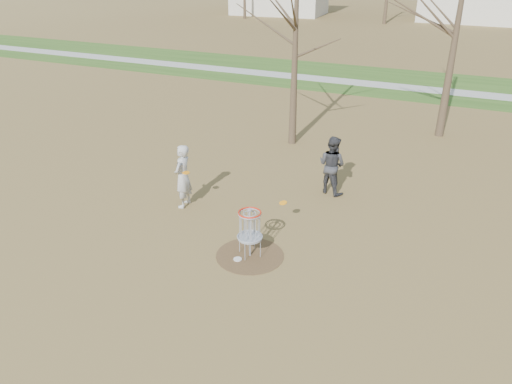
# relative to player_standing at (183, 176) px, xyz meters

# --- Properties ---
(ground) EXTENTS (160.00, 160.00, 0.00)m
(ground) POSITION_rel_player_standing_xyz_m (3.08, -1.75, -1.01)
(ground) COLOR brown
(ground) RESTS_ON ground
(green_band) EXTENTS (160.00, 8.00, 0.01)m
(green_band) POSITION_rel_player_standing_xyz_m (3.08, 19.25, -1.00)
(green_band) COLOR #2D5119
(green_band) RESTS_ON ground
(footpath) EXTENTS (160.00, 1.50, 0.01)m
(footpath) POSITION_rel_player_standing_xyz_m (3.08, 18.25, -0.99)
(footpath) COLOR #9E9E99
(footpath) RESTS_ON green_band
(dirt_circle) EXTENTS (1.80, 1.80, 0.01)m
(dirt_circle) POSITION_rel_player_standing_xyz_m (3.08, -1.75, -1.00)
(dirt_circle) COLOR #47331E
(dirt_circle) RESTS_ON ground
(player_standing) EXTENTS (0.53, 0.77, 2.02)m
(player_standing) POSITION_rel_player_standing_xyz_m (0.00, 0.00, 0.00)
(player_standing) COLOR #B3B3B3
(player_standing) RESTS_ON ground
(player_throwing) EXTENTS (1.12, 0.99, 1.95)m
(player_throwing) POSITION_rel_player_standing_xyz_m (3.89, 2.83, -0.03)
(player_throwing) COLOR #313236
(player_throwing) RESTS_ON ground
(disc_grounded) EXTENTS (0.22, 0.22, 0.02)m
(disc_grounded) POSITION_rel_player_standing_xyz_m (2.87, -2.06, -0.99)
(disc_grounded) COLOR silver
(disc_grounded) RESTS_ON dirt_circle
(discs_in_play) EXTENTS (3.29, 0.35, 0.47)m
(discs_in_play) POSITION_rel_player_standing_xyz_m (1.89, -0.18, 0.05)
(discs_in_play) COLOR orange
(discs_in_play) RESTS_ON ground
(disc_golf_basket) EXTENTS (0.64, 0.64, 1.35)m
(disc_golf_basket) POSITION_rel_player_standing_xyz_m (3.08, -1.75, -0.09)
(disc_golf_basket) COLOR #9EA3AD
(disc_golf_basket) RESTS_ON ground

